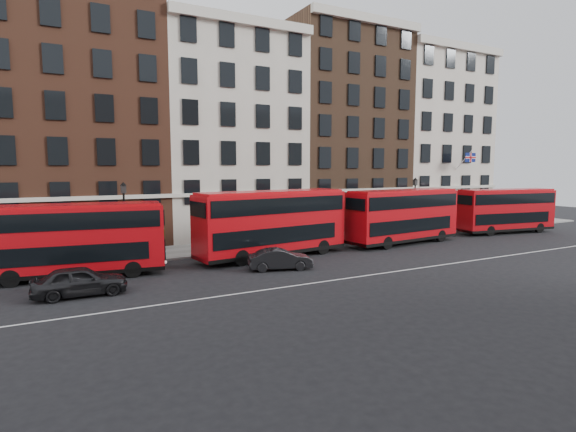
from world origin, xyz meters
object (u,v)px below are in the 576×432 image
car_front (280,259)px  traffic_light (458,207)px  bus_b (272,222)px  car_rear (80,281)px  bus_d (506,210)px  bus_a (70,239)px  bus_c (403,215)px

car_front → traffic_light: 24.61m
bus_b → car_rear: 13.60m
car_rear → car_front: 11.55m
car_rear → traffic_light: bearing=-77.3°
car_rear → bus_d: bearing=-82.7°
bus_d → car_front: bearing=-164.3°
bus_a → car_front: bearing=-10.0°
bus_b → bus_d: size_ratio=1.11×
bus_a → bus_c: (25.30, -0.01, 0.13)m
bus_d → car_rear: (-38.27, -4.21, -1.55)m
bus_a → bus_b: bearing=7.6°
bus_c → car_rear: bearing=-176.1°
bus_d → car_rear: size_ratio=2.34×
bus_b → bus_d: (25.46, 0.01, -0.25)m
bus_d → traffic_light: bus_d is taller
bus_b → car_rear: bearing=-169.1°
car_rear → bus_a: bearing=3.9°
bus_c → bus_b: bearing=174.4°
car_rear → traffic_light: size_ratio=1.37×
bus_a → bus_b: (13.02, -0.01, 0.24)m
bus_c → car_front: 14.16m
bus_c → bus_d: (13.18, 0.01, -0.14)m
car_front → traffic_light: bearing=-57.9°
bus_b → car_front: 4.37m
bus_c → bus_a: bearing=174.3°
bus_c → traffic_light: bearing=11.4°
bus_a → bus_d: (38.48, 0.00, -0.01)m
bus_b → traffic_light: bearing=0.6°
bus_a → bus_c: bearing=7.6°
bus_d → car_front: size_ratio=2.60×
car_rear → traffic_light: traffic_light is taller
bus_b → traffic_light: size_ratio=3.56×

